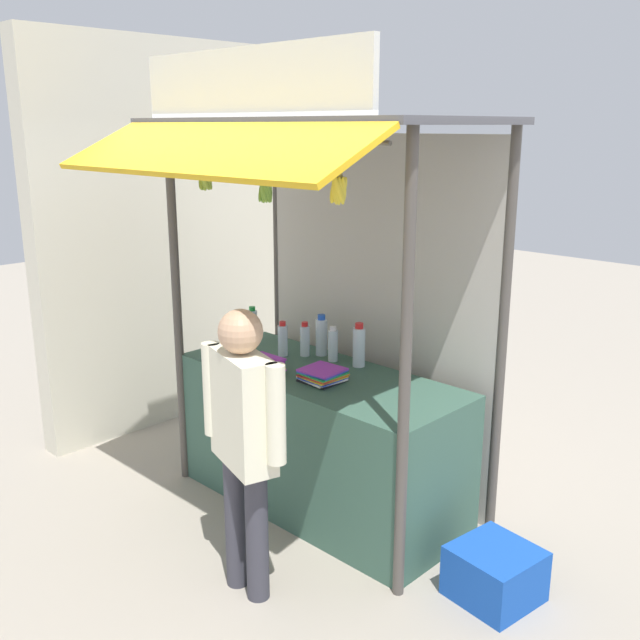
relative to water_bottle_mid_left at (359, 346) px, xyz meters
name	(u,v)px	position (x,y,z in m)	size (l,w,h in m)	color
ground_plane	(320,503)	(-0.08, -0.28, -1.05)	(20.00, 20.00, 0.00)	#9E9384
stall_counter	(320,440)	(-0.08, -0.28, -0.59)	(1.93, 0.78, 0.92)	#385B4C
stall_structure	(336,244)	(-0.08, -0.13, 0.67)	(2.13, 1.66, 2.83)	#4C4742
water_bottle_mid_left	(359,346)	(0.00, 0.00, 0.00)	(0.08, 0.08, 0.29)	silver
water_bottle_mid_right	(333,345)	(-0.20, -0.04, -0.02)	(0.07, 0.07, 0.24)	silver
water_bottle_rear_center	(305,340)	(-0.41, -0.09, -0.03)	(0.07, 0.07, 0.24)	silver
water_bottle_front_right	(252,324)	(-0.96, -0.09, -0.02)	(0.07, 0.07, 0.25)	silver
water_bottle_front_left	(283,340)	(-0.52, -0.19, -0.02)	(0.07, 0.07, 0.24)	silver
water_bottle_back_left	(321,336)	(-0.34, 0.00, 0.00)	(0.08, 0.08, 0.29)	silver
magazine_stack_left	(323,375)	(0.04, -0.38, -0.09)	(0.26, 0.25, 0.09)	black
magazine_stack_right	(257,367)	(-0.37, -0.56, -0.09)	(0.27, 0.32, 0.09)	green
banana_bunch_inner_left	(339,190)	(0.52, -0.77, 1.08)	(0.10, 0.09, 0.29)	#332D23
banana_bunch_inner_right	(266,188)	(-0.01, -0.77, 1.06)	(0.10, 0.09, 0.32)	#332D23
banana_bunch_rightmost	(206,179)	(-0.54, -0.77, 1.08)	(0.10, 0.09, 0.28)	#332D23
vendor_person	(243,428)	(0.28, -1.21, -0.11)	(0.59, 0.31, 1.57)	#383842
plastic_crate	(495,573)	(1.27, -0.34, -0.91)	(0.41, 0.41, 0.29)	#194CB2
neighbour_wall	(172,236)	(-2.09, 0.02, 0.50)	(0.20, 2.40, 3.10)	beige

